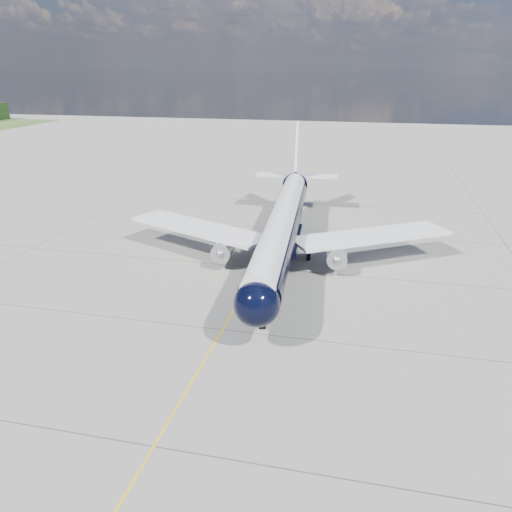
# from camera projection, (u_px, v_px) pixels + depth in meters

# --- Properties ---
(ground) EXTENTS (320.00, 320.00, 0.00)m
(ground) POSITION_uv_depth(u_px,v_px,m) (267.00, 253.00, 62.75)
(ground) COLOR gray
(ground) RESTS_ON ground
(taxiway_centerline) EXTENTS (0.16, 160.00, 0.01)m
(taxiway_centerline) POSITION_uv_depth(u_px,v_px,m) (259.00, 268.00, 58.20)
(taxiway_centerline) COLOR #F6B50C
(taxiway_centerline) RESTS_ON ground
(main_airliner) EXTENTS (40.30, 49.19, 14.20)m
(main_airliner) POSITION_uv_depth(u_px,v_px,m) (283.00, 223.00, 59.71)
(main_airliner) COLOR black
(main_airliner) RESTS_ON ground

